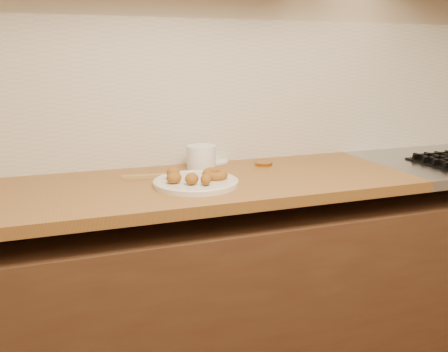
{
  "coord_description": "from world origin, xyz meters",
  "views": [
    {
      "loc": [
        -0.79,
        0.05,
        1.35
      ],
      "look_at": [
        -0.24,
        1.61,
        0.93
      ],
      "focal_mm": 38.0,
      "sensor_mm": 36.0,
      "label": 1
    }
  ],
  "objects": [
    {
      "name": "wall_back",
      "position": [
        0.0,
        2.0,
        1.35
      ],
      "size": [
        4.0,
        0.02,
        2.7
      ],
      "primitive_type": "cube",
      "color": "tan",
      "rests_on": "ground"
    },
    {
      "name": "base_cabinet",
      "position": [
        0.0,
        1.69,
        0.39
      ],
      "size": [
        3.6,
        0.6,
        0.77
      ],
      "primitive_type": "cube",
      "color": "#4B321C",
      "rests_on": "floor"
    },
    {
      "name": "butcher_block",
      "position": [
        -0.65,
        1.69,
        0.88
      ],
      "size": [
        2.3,
        0.62,
        0.04
      ],
      "primitive_type": "cube",
      "color": "olive",
      "rests_on": "base_cabinet"
    },
    {
      "name": "backsplash",
      "position": [
        0.0,
        1.99,
        1.2
      ],
      "size": [
        3.6,
        0.02,
        0.6
      ],
      "primitive_type": "cube",
      "color": "beige",
      "rests_on": "wall_back"
    },
    {
      "name": "donut_plate",
      "position": [
        -0.34,
        1.63,
        0.91
      ],
      "size": [
        0.31,
        0.31,
        0.02
      ],
      "primitive_type": "cylinder",
      "color": "beige",
      "rests_on": "butcher_block"
    },
    {
      "name": "ring_donut",
      "position": [
        -0.27,
        1.63,
        0.93
      ],
      "size": [
        0.11,
        0.11,
        0.04
      ],
      "primitive_type": "torus",
      "rotation": [
        0.1,
        0.0,
        0.18
      ],
      "color": "#9D6220",
      "rests_on": "donut_plate"
    },
    {
      "name": "fried_dough_chunks",
      "position": [
        -0.39,
        1.61,
        0.94
      ],
      "size": [
        0.15,
        0.18,
        0.05
      ],
      "color": "#9D6220",
      "rests_on": "donut_plate"
    },
    {
      "name": "plastic_tub",
      "position": [
        -0.25,
        1.86,
        0.95
      ],
      "size": [
        0.12,
        0.12,
        0.1
      ],
      "primitive_type": "cylinder",
      "rotation": [
        0.0,
        0.0,
        -0.01
      ],
      "color": "silver",
      "rests_on": "butcher_block"
    },
    {
      "name": "tub_lid",
      "position": [
        -0.16,
        1.97,
        0.9
      ],
      "size": [
        0.16,
        0.16,
        0.01
      ],
      "primitive_type": "cylinder",
      "rotation": [
        0.0,
        0.0,
        -0.3
      ],
      "color": "silver",
      "rests_on": "butcher_block"
    },
    {
      "name": "brass_jar_lid",
      "position": [
        0.02,
        1.84,
        0.91
      ],
      "size": [
        0.1,
        0.1,
        0.01
      ],
      "primitive_type": "cylinder",
      "rotation": [
        0.0,
        0.0,
        0.3
      ],
      "color": "#AD6D26",
      "rests_on": "butcher_block"
    },
    {
      "name": "wooden_utensil",
      "position": [
        -0.5,
        1.79,
        0.91
      ],
      "size": [
        0.16,
        0.04,
        0.01
      ],
      "primitive_type": "cube",
      "rotation": [
        0.0,
        0.0,
        -0.13
      ],
      "color": "#A17F46",
      "rests_on": "butcher_block"
    }
  ]
}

